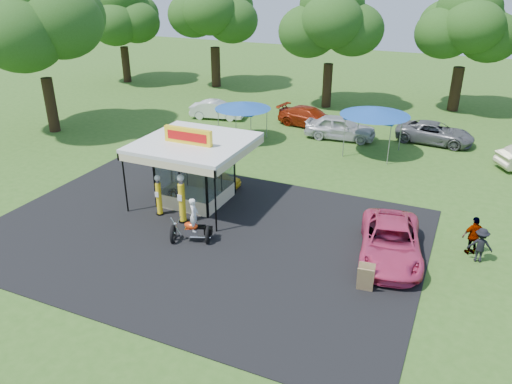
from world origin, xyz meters
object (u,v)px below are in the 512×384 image
motorcycle (193,225)px  kiosk_car (216,178)px  tent_west (243,106)px  spectator_east_b (474,236)px  gas_pump_right (182,200)px  bg_car_d (435,133)px  spectator_east_a (480,245)px  a_frame_sign (365,278)px  bg_car_a (217,110)px  pink_sedan (391,242)px  bg_car_b (310,117)px  bg_car_c (340,127)px  gas_station_kiosk (195,170)px  gas_pump_left (159,196)px  tent_east (375,112)px

motorcycle → kiosk_car: size_ratio=0.79×
motorcycle → tent_west: 14.66m
spectator_east_b → gas_pump_right: bearing=-19.6°
spectator_east_b → bg_car_d: size_ratio=0.34×
spectator_east_a → tent_west: size_ratio=0.39×
a_frame_sign → bg_car_a: (-16.37, 18.57, 0.15)m
a_frame_sign → pink_sedan: bearing=75.8°
bg_car_b → bg_car_c: (2.94, -1.95, 0.11)m
gas_station_kiosk → bg_car_c: (4.12, 13.28, -0.93)m
gas_pump_right → tent_west: size_ratio=0.64×
bg_car_d → gas_pump_right: bearing=155.4°
spectator_east_a → tent_west: 19.19m
gas_station_kiosk → gas_pump_right: bearing=-75.5°
gas_pump_left → tent_west: tent_west is taller
a_frame_sign → bg_car_a: size_ratio=0.26×
spectator_east_b → bg_car_d: bearing=-109.1°
kiosk_car → pink_sedan: (10.38, -3.66, 0.27)m
spectator_east_a → tent_east: bearing=-63.4°
a_frame_sign → spectator_east_b: bearing=45.9°
bg_car_a → bg_car_d: (16.82, 0.83, 0.01)m
spectator_east_b → bg_car_d: spectator_east_b is taller
spectator_east_a → bg_car_c: bearing=-59.2°
pink_sedan → bg_car_b: (-9.20, 16.69, -0.01)m
bg_car_a → bg_car_b: bg_car_b is taller
gas_pump_left → pink_sedan: 11.27m
gas_pump_right → bg_car_b: gas_pump_right is taller
motorcycle → bg_car_d: size_ratio=0.43×
tent_east → tent_west: bearing=-174.0°
spectator_east_a → bg_car_d: spectator_east_a is taller
gas_station_kiosk → spectator_east_b: gas_station_kiosk is taller
gas_pump_right → bg_car_a: 18.03m
kiosk_car → bg_car_c: (4.12, 11.07, 0.37)m
gas_station_kiosk → spectator_east_b: bearing=1.3°
kiosk_car → tent_west: 8.52m
kiosk_car → spectator_east_b: (13.57, -1.91, 0.41)m
kiosk_car → tent_east: size_ratio=0.62×
a_frame_sign → kiosk_car: (-9.97, 6.51, -0.09)m
bg_car_d → kiosk_car: bearing=145.8°
gas_pump_left → bg_car_d: gas_pump_left is taller
gas_pump_right → pink_sedan: bearing=5.2°
spectator_east_b → tent_west: bearing=-63.4°
a_frame_sign → spectator_east_b: size_ratio=0.63×
gas_station_kiosk → spectator_east_a: (13.87, -0.23, -1.01)m
gas_pump_right → spectator_east_b: gas_pump_right is taller
gas_pump_right → bg_car_d: 20.01m
bg_car_d → bg_car_c: bearing=110.8°
tent_west → pink_sedan: bearing=-43.0°
pink_sedan → tent_west: 17.20m
pink_sedan → tent_west: (-12.52, 11.66, 1.74)m
a_frame_sign → bg_car_c: bearing=102.3°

